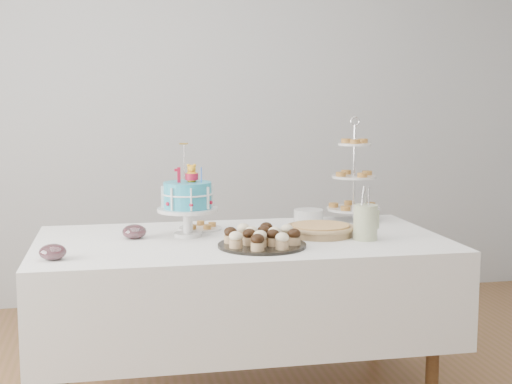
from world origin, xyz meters
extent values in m
cube|color=#ADAFB2|center=(0.00, 2.00, 1.35)|extent=(5.00, 0.04, 2.70)
cube|color=#ADAFB2|center=(0.00, -2.00, 1.35)|extent=(5.00, 0.04, 2.70)
cube|color=silver|center=(0.00, 0.30, 0.55)|extent=(1.92, 1.02, 0.45)
cylinder|color=#51361B|center=(-0.82, -0.07, 0.34)|extent=(0.06, 0.06, 0.67)
cylinder|color=#51361B|center=(0.82, -0.07, 0.34)|extent=(0.06, 0.06, 0.67)
cylinder|color=#51361B|center=(-0.82, 0.67, 0.34)|extent=(0.06, 0.06, 0.67)
cylinder|color=#51361B|center=(0.82, 0.67, 0.34)|extent=(0.06, 0.06, 0.67)
cylinder|color=#2B9FBD|center=(-0.24, 0.40, 0.97)|extent=(0.23, 0.23, 0.12)
torus|color=white|center=(-0.24, 0.40, 0.98)|extent=(0.24, 0.24, 0.01)
cube|color=red|center=(-0.28, 0.39, 1.07)|extent=(0.02, 0.02, 0.07)
cylinder|color=blue|center=(-0.18, 0.37, 1.07)|extent=(0.01, 0.01, 0.07)
cylinder|color=silver|center=(-0.25, 0.43, 1.12)|extent=(0.00, 0.00, 0.18)
cylinder|color=gold|center=(-0.25, 0.43, 1.21)|extent=(0.05, 0.05, 0.01)
cylinder|color=black|center=(0.06, 0.08, 0.78)|extent=(0.40, 0.40, 0.01)
ellipsoid|color=black|center=(-0.02, 0.08, 0.83)|extent=(0.06, 0.06, 0.04)
ellipsoid|color=beige|center=(0.13, 0.08, 0.83)|extent=(0.06, 0.06, 0.04)
cylinder|color=tan|center=(0.39, 0.29, 0.79)|extent=(0.31, 0.31, 0.04)
cylinder|color=#BA8E48|center=(0.39, 0.29, 0.81)|extent=(0.28, 0.28, 0.02)
torus|color=tan|center=(0.39, 0.29, 0.81)|extent=(0.34, 0.34, 0.02)
cylinder|color=silver|center=(0.69, 0.67, 1.03)|extent=(0.01, 0.01, 0.52)
cylinder|color=silver|center=(0.69, 0.67, 0.83)|extent=(0.29, 0.29, 0.01)
cylinder|color=silver|center=(0.69, 0.67, 1.01)|extent=(0.24, 0.24, 0.01)
cylinder|color=silver|center=(0.69, 0.67, 1.18)|extent=(0.18, 0.18, 0.01)
torus|color=silver|center=(0.69, 0.67, 1.31)|extent=(0.05, 0.01, 0.05)
cylinder|color=silver|center=(0.44, 0.70, 0.80)|extent=(0.16, 0.16, 0.06)
cylinder|color=silver|center=(-0.16, 0.56, 0.78)|extent=(0.22, 0.22, 0.01)
ellipsoid|color=silver|center=(-0.84, 0.00, 0.80)|extent=(0.11, 0.11, 0.07)
cylinder|color=#530712|center=(-0.84, 0.00, 0.80)|extent=(0.08, 0.08, 0.03)
ellipsoid|color=silver|center=(-0.50, 0.39, 0.80)|extent=(0.11, 0.11, 0.07)
cylinder|color=#530712|center=(-0.50, 0.39, 0.80)|extent=(0.08, 0.08, 0.03)
cylinder|color=beige|center=(0.56, 0.15, 0.85)|extent=(0.11, 0.11, 0.17)
cylinder|color=beige|center=(0.62, 0.13, 0.87)|extent=(0.01, 0.01, 0.09)
camera|label=1|loc=(-0.58, -2.97, 1.43)|focal=50.00mm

